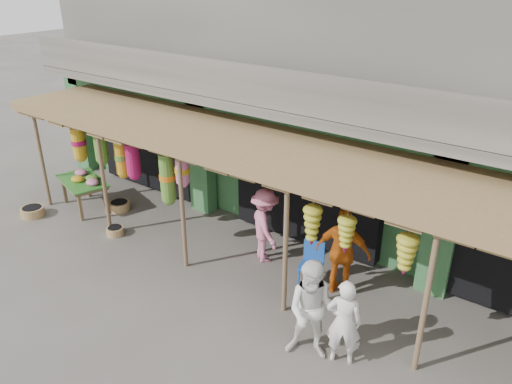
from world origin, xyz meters
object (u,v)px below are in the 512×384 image
Objects in this scene: blue_chair at (312,261)px; person_front at (344,322)px; person_right at (313,311)px; person_shopper at (265,226)px; person_vendor at (343,252)px; flower_table at (84,182)px.

blue_chair is 2.21m from person_front.
person_right is 3.00m from person_shopper.
person_vendor is 1.10× the size of person_shopper.
person_right is at bearing 8.49° from flower_table.
flower_table reaches higher than blue_chair.
person_front is (7.99, -1.00, 0.02)m from flower_table.
person_front is (1.51, -1.60, 0.27)m from blue_chair.
person_right reaches higher than person_front.
flower_table is 0.97× the size of person_vendor.
person_vendor is at bearing -8.91° from blue_chair.
person_vendor is (-0.88, 1.65, 0.14)m from person_front.
person_vendor reaches higher than person_shopper.
blue_chair is 0.58× the size of person_front.
flower_table is 1.95× the size of blue_chair.
person_shopper is (-2.31, 1.92, -0.06)m from person_right.
person_shopper is (5.22, 0.74, 0.08)m from flower_table.
person_front reaches higher than flower_table.
flower_table is 7.62m from person_right.
person_front is at bearing 10.22° from flower_table.
person_front is at bearing -176.20° from person_shopper.
person_vendor is at bearing 22.61° from flower_table.
flower_table is at bearing 149.54° from person_right.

